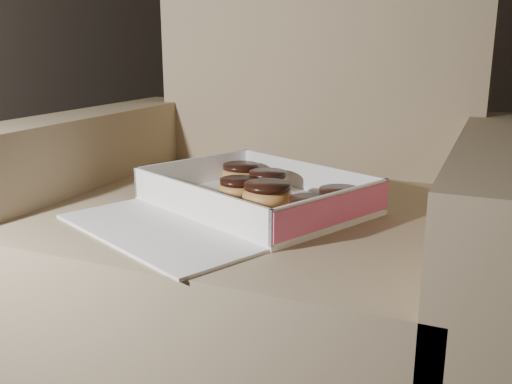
% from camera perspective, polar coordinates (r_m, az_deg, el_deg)
% --- Properties ---
extents(armchair, '(0.91, 0.77, 0.95)m').
position_cam_1_polar(armchair, '(1.13, 1.34, -6.49)').
color(armchair, '#9E8765').
rests_on(armchair, floor).
extents(bakery_box, '(0.50, 0.53, 0.06)m').
position_cam_1_polar(bakery_box, '(0.98, -1.55, -1.28)').
color(bakery_box, white).
rests_on(bakery_box, armchair).
extents(donut_a, '(0.07, 0.07, 0.04)m').
position_cam_1_polar(donut_a, '(0.91, 5.45, -1.66)').
color(donut_a, '#EA9751').
rests_on(donut_a, bakery_box).
extents(donut_b, '(0.07, 0.07, 0.04)m').
position_cam_1_polar(donut_b, '(1.04, -1.82, 0.45)').
color(donut_b, '#EA9751').
rests_on(donut_b, bakery_box).
extents(donut_c, '(0.08, 0.08, 0.04)m').
position_cam_1_polar(donut_c, '(1.08, 1.16, 1.16)').
color(donut_c, '#EA9751').
rests_on(donut_c, bakery_box).
extents(donut_d, '(0.08, 0.08, 0.04)m').
position_cam_1_polar(donut_d, '(0.96, 8.43, -0.71)').
color(donut_d, '#EA9751').
rests_on(donut_d, bakery_box).
extents(donut_e, '(0.08, 0.08, 0.04)m').
position_cam_1_polar(donut_e, '(1.14, -1.51, 1.92)').
color(donut_e, '#EA9751').
rests_on(donut_e, bakery_box).
extents(donut_f, '(0.09, 0.09, 0.04)m').
position_cam_1_polar(donut_f, '(0.97, 1.13, -0.25)').
color(donut_f, '#EA9751').
rests_on(donut_f, bakery_box).
extents(crumb_a, '(0.01, 0.01, 0.00)m').
position_cam_1_polar(crumb_a, '(1.03, -8.64, -0.73)').
color(crumb_a, black).
rests_on(crumb_a, bakery_box).
extents(crumb_b, '(0.01, 0.01, 0.00)m').
position_cam_1_polar(crumb_b, '(1.03, -4.50, -0.64)').
color(crumb_b, black).
rests_on(crumb_b, bakery_box).
extents(crumb_c, '(0.01, 0.01, 0.00)m').
position_cam_1_polar(crumb_c, '(0.95, 1.06, -1.97)').
color(crumb_c, black).
rests_on(crumb_c, bakery_box).
extents(crumb_d, '(0.01, 0.01, 0.00)m').
position_cam_1_polar(crumb_d, '(0.98, -5.21, -1.50)').
color(crumb_d, black).
rests_on(crumb_d, bakery_box).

